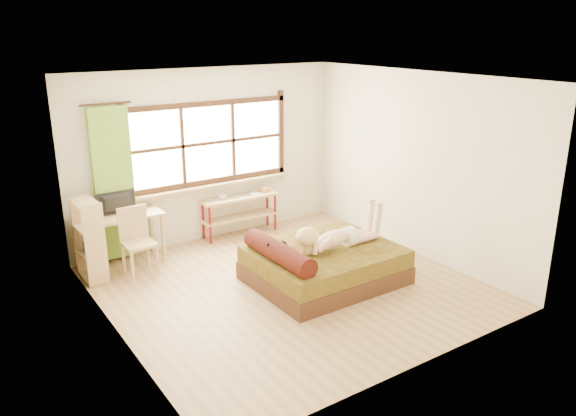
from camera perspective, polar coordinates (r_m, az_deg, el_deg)
floor at (r=7.51m, az=0.04°, el=-7.93°), size 4.50×4.50×0.00m
ceiling at (r=6.78m, az=0.04°, el=13.05°), size 4.50×4.50×0.00m
wall_back at (r=8.93m, az=-8.09°, el=5.30°), size 4.50×0.00×4.50m
wall_front at (r=5.41m, az=13.51°, el=-3.49°), size 4.50×0.00×4.50m
wall_left at (r=6.12m, az=-17.71°, el=-1.31°), size 0.00×4.50×4.50m
wall_right at (r=8.45m, az=12.83°, el=4.31°), size 0.00×4.50×4.50m
window at (r=8.87m, az=-8.05°, el=6.27°), size 2.80×0.16×1.46m
curtain at (r=8.33m, az=-17.27°, el=2.32°), size 0.55×0.10×2.20m
bed at (r=7.54m, az=3.47°, el=-5.71°), size 1.90×1.52×0.72m
woman at (r=7.44m, az=4.98°, el=-1.96°), size 1.32×0.38×0.57m
kitten at (r=7.13m, az=-1.29°, el=-4.24°), size 0.28×0.11×0.23m
desk at (r=8.30m, az=-16.71°, el=-1.37°), size 1.19×0.56×0.74m
monitor at (r=8.27m, az=-16.97°, el=0.42°), size 0.56×0.08×0.32m
chair at (r=8.04m, az=-15.16°, el=-2.81°), size 0.42×0.42×0.93m
pipe_shelf at (r=9.20m, az=-4.86°, el=0.16°), size 1.31×0.37×0.74m
cup at (r=8.99m, az=-6.64°, el=1.15°), size 0.12×0.12×0.09m
book at (r=9.23m, az=-3.88°, el=1.42°), size 0.16×0.21×0.02m
bookshelf at (r=7.93m, az=-19.50°, el=-3.10°), size 0.30×0.50×1.12m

